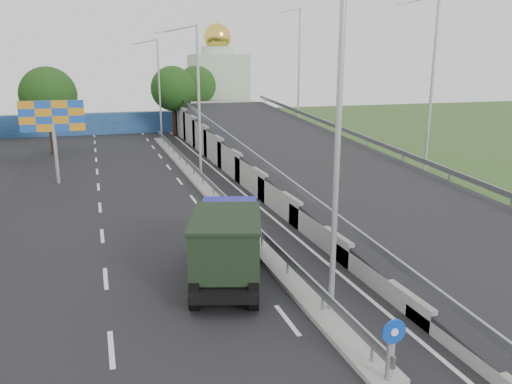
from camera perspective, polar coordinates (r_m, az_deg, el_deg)
name	(u,v)px	position (r m, az deg, el deg)	size (l,w,h in m)	color
road_surface	(166,207)	(28.39, -10.30, -1.72)	(26.00, 90.00, 0.04)	black
median	(203,186)	(32.67, -6.08, 0.74)	(1.00, 44.00, 0.20)	gray
overpass_ramp	(309,154)	(34.62, 6.10, 4.31)	(10.00, 50.00, 3.50)	gray
median_guardrail	(203,176)	(32.52, -6.11, 1.85)	(0.09, 44.00, 0.71)	gray
sign_bollard	(391,349)	(13.17, 15.20, -16.98)	(0.64, 0.23, 1.67)	black
lamp_post_near	(332,134)	(14.79, 8.70, 6.58)	(2.74, 0.18, 10.08)	#B2B5B7
lamp_post_mid	(196,95)	(33.79, -6.89, 10.98)	(2.74, 0.18, 10.08)	#B2B5B7
lamp_post_far	(157,84)	(53.53, -11.21, 12.05)	(2.74, 0.18, 10.08)	#B2B5B7
blue_wall	(116,124)	(59.50, -15.68, 7.55)	(30.00, 0.50, 2.40)	navy
church	(218,83)	(69.12, -4.34, 12.34)	(7.00, 7.00, 13.80)	#B2CCAD
billboard	(53,121)	(35.36, -22.22, 7.53)	(4.00, 0.24, 5.50)	#B2B5B7
tree_left_mid	(48,95)	(47.28, -22.66, 10.18)	(4.80, 4.80, 7.60)	black
tree_median_far	(173,89)	(55.79, -9.47, 11.56)	(4.80, 4.80, 7.60)	black
tree_ramp_far	(196,86)	(63.38, -6.82, 11.98)	(4.80, 4.80, 7.60)	black
dump_truck	(227,241)	(18.38, -3.29, -5.63)	(3.93, 6.47, 2.69)	black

